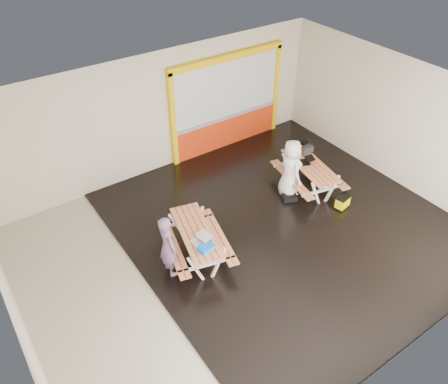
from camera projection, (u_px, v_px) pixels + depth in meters
room at (248, 185)px, 9.57m from camera, size 10.02×8.02×3.52m
deck at (285, 223)px, 11.19m from camera, size 7.50×7.98×0.05m
kiosk at (227, 104)px, 13.31m from camera, size 3.88×0.16×3.00m
picnic_table_left at (196, 237)px, 9.94m from camera, size 1.76×2.22×0.78m
picnic_table_right at (309, 171)px, 12.03m from camera, size 1.67×2.18×0.79m
person_left at (168, 246)px, 9.42m from camera, size 0.38×0.57×1.55m
person_right at (291, 169)px, 11.69m from camera, size 0.69×0.92×1.68m
laptop_left at (201, 240)px, 9.53m from camera, size 0.43×0.39×0.17m
laptop_right at (307, 161)px, 11.99m from camera, size 0.44×0.41×0.15m
blue_pouch at (206, 248)px, 9.36m from camera, size 0.37×0.29×0.10m
toolbox at (306, 150)px, 12.35m from camera, size 0.41×0.22×0.23m
backpack at (307, 146)px, 12.80m from camera, size 0.31×0.24×0.46m
dark_case at (290, 197)px, 11.88m from camera, size 0.45×0.41×0.14m
fluke_bag at (343, 202)px, 11.56m from camera, size 0.44×0.34×0.34m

